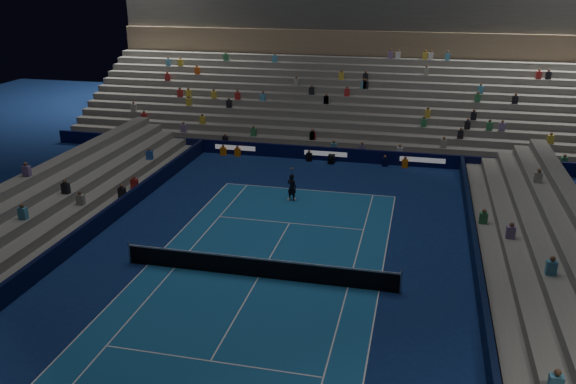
# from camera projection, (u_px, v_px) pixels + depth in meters

# --- Properties ---
(ground) EXTENTS (90.00, 90.00, 0.00)m
(ground) POSITION_uv_depth(u_px,v_px,m) (259.00, 277.00, 27.09)
(ground) COLOR navy
(ground) RESTS_ON ground
(court_surface) EXTENTS (10.97, 23.77, 0.01)m
(court_surface) POSITION_uv_depth(u_px,v_px,m) (259.00, 277.00, 27.09)
(court_surface) COLOR #1A568F
(court_surface) RESTS_ON ground
(sponsor_barrier_far) EXTENTS (44.00, 0.25, 1.00)m
(sponsor_barrier_far) POSITION_uv_depth(u_px,v_px,m) (326.00, 154.00, 43.81)
(sponsor_barrier_far) COLOR black
(sponsor_barrier_far) RESTS_ON ground
(sponsor_barrier_east) EXTENTS (0.25, 37.00, 1.00)m
(sponsor_barrier_east) POSITION_uv_depth(u_px,v_px,m) (480.00, 292.00, 24.87)
(sponsor_barrier_east) COLOR black
(sponsor_barrier_east) RESTS_ON ground
(sponsor_barrier_west) EXTENTS (0.25, 37.00, 1.00)m
(sponsor_barrier_west) POSITION_uv_depth(u_px,v_px,m) (68.00, 247.00, 28.96)
(sponsor_barrier_west) COLOR black
(sponsor_barrier_west) RESTS_ON ground
(grandstand_main) EXTENTS (44.00, 15.20, 11.20)m
(grandstand_main) POSITION_uv_depth(u_px,v_px,m) (345.00, 92.00, 51.40)
(grandstand_main) COLOR slate
(grandstand_main) RESTS_ON ground
(grandstand_east) EXTENTS (5.00, 37.00, 2.50)m
(grandstand_east) POSITION_uv_depth(u_px,v_px,m) (571.00, 293.00, 24.00)
(grandstand_east) COLOR slate
(grandstand_east) RESTS_ON ground
(grandstand_west) EXTENTS (5.00, 37.00, 2.50)m
(grandstand_west) POSITION_uv_depth(u_px,v_px,m) (4.00, 232.00, 29.55)
(grandstand_west) COLOR slate
(grandstand_west) RESTS_ON ground
(tennis_net) EXTENTS (12.90, 0.10, 1.10)m
(tennis_net) POSITION_uv_depth(u_px,v_px,m) (258.00, 268.00, 26.92)
(tennis_net) COLOR #B2B2B7
(tennis_net) RESTS_ON ground
(tennis_player) EXTENTS (0.71, 0.57, 1.69)m
(tennis_player) POSITION_uv_depth(u_px,v_px,m) (292.00, 187.00, 35.98)
(tennis_player) COLOR black
(tennis_player) RESTS_ON ground
(broadcast_camera) EXTENTS (0.48, 0.93, 0.62)m
(broadcast_camera) POSITION_uv_depth(u_px,v_px,m) (331.00, 159.00, 43.16)
(broadcast_camera) COLOR black
(broadcast_camera) RESTS_ON ground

